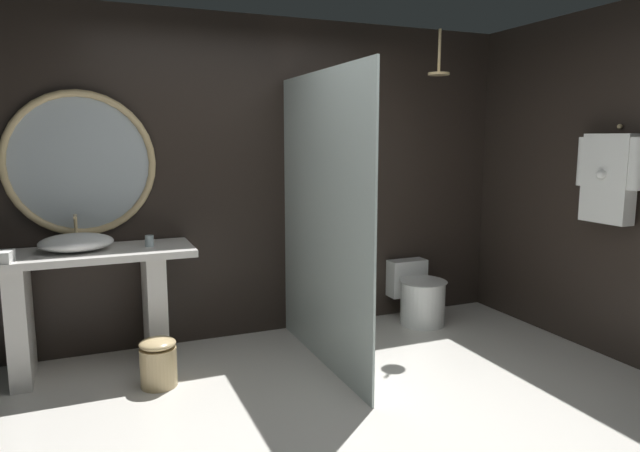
{
  "coord_description": "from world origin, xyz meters",
  "views": [
    {
      "loc": [
        -1.28,
        -2.61,
        1.64
      ],
      "look_at": [
        0.21,
        0.97,
        1.03
      ],
      "focal_mm": 31.67,
      "sensor_mm": 36.0,
      "label": 1
    }
  ],
  "objects_px": {
    "vessel_sink": "(76,242)",
    "toilet": "(419,296)",
    "round_wall_mirror": "(81,164)",
    "waste_bin": "(158,362)",
    "tumbler_cup": "(149,241)",
    "hanging_bathrobe": "(609,175)",
    "rain_shower_head": "(439,68)"
  },
  "relations": [
    {
      "from": "vessel_sink",
      "to": "hanging_bathrobe",
      "type": "bearing_deg",
      "value": -18.83
    },
    {
      "from": "round_wall_mirror",
      "to": "toilet",
      "type": "height_order",
      "value": "round_wall_mirror"
    },
    {
      "from": "vessel_sink",
      "to": "round_wall_mirror",
      "type": "height_order",
      "value": "round_wall_mirror"
    },
    {
      "from": "waste_bin",
      "to": "round_wall_mirror",
      "type": "bearing_deg",
      "value": 118.94
    },
    {
      "from": "waste_bin",
      "to": "vessel_sink",
      "type": "bearing_deg",
      "value": 134.03
    },
    {
      "from": "round_wall_mirror",
      "to": "vessel_sink",
      "type": "bearing_deg",
      "value": -103.04
    },
    {
      "from": "tumbler_cup",
      "to": "toilet",
      "type": "height_order",
      "value": "tumbler_cup"
    },
    {
      "from": "rain_shower_head",
      "to": "round_wall_mirror",
      "type": "bearing_deg",
      "value": 170.38
    },
    {
      "from": "vessel_sink",
      "to": "rain_shower_head",
      "type": "bearing_deg",
      "value": -4.33
    },
    {
      "from": "tumbler_cup",
      "to": "round_wall_mirror",
      "type": "xyz_separation_m",
      "value": [
        -0.42,
        0.27,
        0.55
      ]
    },
    {
      "from": "vessel_sink",
      "to": "rain_shower_head",
      "type": "height_order",
      "value": "rain_shower_head"
    },
    {
      "from": "hanging_bathrobe",
      "to": "waste_bin",
      "type": "relative_size",
      "value": 2.15
    },
    {
      "from": "toilet",
      "to": "waste_bin",
      "type": "height_order",
      "value": "toilet"
    },
    {
      "from": "waste_bin",
      "to": "tumbler_cup",
      "type": "bearing_deg",
      "value": 87.06
    },
    {
      "from": "rain_shower_head",
      "to": "hanging_bathrobe",
      "type": "relative_size",
      "value": 0.51
    },
    {
      "from": "vessel_sink",
      "to": "round_wall_mirror",
      "type": "bearing_deg",
      "value": 76.96
    },
    {
      "from": "vessel_sink",
      "to": "tumbler_cup",
      "type": "relative_size",
      "value": 6.05
    },
    {
      "from": "round_wall_mirror",
      "to": "rain_shower_head",
      "type": "height_order",
      "value": "rain_shower_head"
    },
    {
      "from": "toilet",
      "to": "waste_bin",
      "type": "bearing_deg",
      "value": -168.61
    },
    {
      "from": "rain_shower_head",
      "to": "waste_bin",
      "type": "relative_size",
      "value": 1.09
    },
    {
      "from": "vessel_sink",
      "to": "waste_bin",
      "type": "height_order",
      "value": "vessel_sink"
    },
    {
      "from": "tumbler_cup",
      "to": "toilet",
      "type": "xyz_separation_m",
      "value": [
        2.29,
        0.01,
        -0.67
      ]
    },
    {
      "from": "tumbler_cup",
      "to": "round_wall_mirror",
      "type": "bearing_deg",
      "value": 147.31
    },
    {
      "from": "tumbler_cup",
      "to": "hanging_bathrobe",
      "type": "height_order",
      "value": "hanging_bathrobe"
    },
    {
      "from": "vessel_sink",
      "to": "waste_bin",
      "type": "bearing_deg",
      "value": -45.97
    },
    {
      "from": "hanging_bathrobe",
      "to": "toilet",
      "type": "distance_m",
      "value": 1.84
    },
    {
      "from": "tumbler_cup",
      "to": "hanging_bathrobe",
      "type": "bearing_deg",
      "value": -21.17
    },
    {
      "from": "rain_shower_head",
      "to": "toilet",
      "type": "height_order",
      "value": "rain_shower_head"
    },
    {
      "from": "vessel_sink",
      "to": "toilet",
      "type": "bearing_deg",
      "value": -0.17
    },
    {
      "from": "round_wall_mirror",
      "to": "waste_bin",
      "type": "bearing_deg",
      "value": -61.06
    },
    {
      "from": "waste_bin",
      "to": "toilet",
      "type": "bearing_deg",
      "value": 11.39
    },
    {
      "from": "toilet",
      "to": "hanging_bathrobe",
      "type": "bearing_deg",
      "value": -56.73
    }
  ]
}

